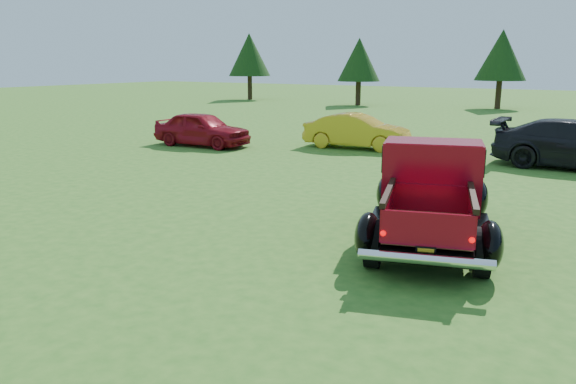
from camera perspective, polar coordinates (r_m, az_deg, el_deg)
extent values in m
plane|color=#2E641C|center=(9.29, -0.58, -5.47)|extent=(120.00, 120.00, 0.00)
cylinder|color=#332114|center=(46.04, -3.89, 10.52)|extent=(0.36, 0.36, 1.87)
cone|color=black|center=(46.00, -3.94, 13.76)|extent=(3.33, 3.33, 3.33)
cylinder|color=#332114|center=(40.15, 7.14, 9.93)|extent=(0.36, 0.36, 1.66)
cone|color=black|center=(40.10, 7.23, 13.21)|extent=(2.94, 2.94, 2.94)
cylinder|color=#332114|center=(39.27, 20.58, 9.24)|extent=(0.36, 0.36, 1.80)
cone|color=black|center=(39.22, 20.88, 12.88)|extent=(3.20, 3.20, 3.20)
cylinder|color=black|center=(8.36, 8.65, -5.19)|extent=(0.41, 0.75, 0.72)
cylinder|color=black|center=(8.34, 19.14, -5.81)|extent=(0.41, 0.75, 0.72)
cylinder|color=black|center=(11.10, 10.38, -0.67)|extent=(0.41, 0.75, 0.72)
cylinder|color=black|center=(11.09, 18.23, -1.14)|extent=(0.41, 0.75, 0.72)
cube|color=black|center=(9.72, 14.15, -2.56)|extent=(2.40, 4.39, 0.18)
cube|color=maroon|center=(11.07, 14.43, 1.27)|extent=(1.84, 1.72, 0.55)
cube|color=silver|center=(11.75, 14.49, 1.88)|extent=(1.39, 0.46, 0.45)
cube|color=maroon|center=(9.87, 14.41, 1.67)|extent=(1.82, 1.44, 1.16)
cube|color=black|center=(9.82, 14.51, 3.46)|extent=(1.83, 1.36, 0.45)
cube|color=maroon|center=(9.78, 14.59, 4.86)|extent=(1.73, 1.33, 0.07)
cube|color=brown|center=(8.60, 14.03, -3.54)|extent=(1.67, 2.06, 0.04)
cube|color=maroon|center=(8.57, 10.07, -1.79)|extent=(0.55, 1.73, 0.47)
cube|color=maroon|center=(8.55, 18.16, -2.27)|extent=(0.55, 1.73, 0.47)
cube|color=maroon|center=(9.41, 14.24, -0.66)|extent=(1.17, 0.39, 0.47)
cube|color=maroon|center=(7.68, 13.95, -3.73)|extent=(1.17, 0.39, 0.47)
cube|color=black|center=(8.50, 10.15, 0.01)|extent=(0.59, 1.74, 0.08)
cube|color=black|center=(8.49, 18.29, -0.47)|extent=(0.59, 1.74, 0.08)
ellipsoid|color=black|center=(8.34, 8.07, -4.44)|extent=(0.66, 1.03, 0.79)
ellipsoid|color=black|center=(8.32, 19.81, -5.14)|extent=(0.66, 1.03, 0.79)
ellipsoid|color=black|center=(11.09, 9.95, -0.11)|extent=(0.66, 1.03, 0.79)
ellipsoid|color=black|center=(11.07, 18.73, -0.63)|extent=(0.66, 1.03, 0.79)
cube|color=black|center=(9.75, 9.11, -2.93)|extent=(0.81, 1.88, 0.05)
cube|color=black|center=(9.73, 19.12, -3.53)|extent=(0.81, 1.88, 0.05)
cylinder|color=silver|center=(7.57, 13.76, -6.67)|extent=(1.71, 0.63, 0.14)
cube|color=black|center=(7.73, 13.82, -5.90)|extent=(0.26, 0.09, 0.13)
cube|color=gold|center=(7.72, 13.82, -5.92)|extent=(0.21, 0.07, 0.09)
sphere|color=#CC0505|center=(7.70, 9.64, -4.16)|extent=(0.08, 0.08, 0.08)
sphere|color=#CC0505|center=(7.69, 18.19, -4.67)|extent=(0.08, 0.08, 0.08)
imported|color=maroon|center=(20.51, -8.74, 6.36)|extent=(3.67, 1.61, 1.23)
imported|color=gold|center=(19.83, 7.03, 6.15)|extent=(3.75, 1.62, 1.20)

